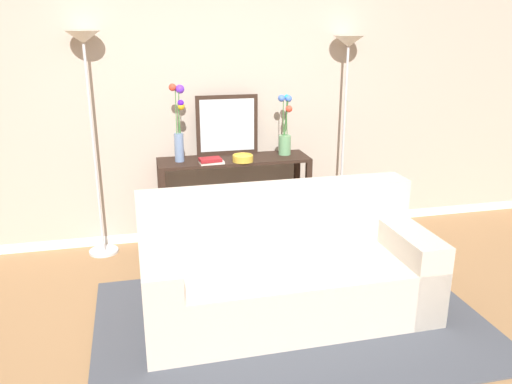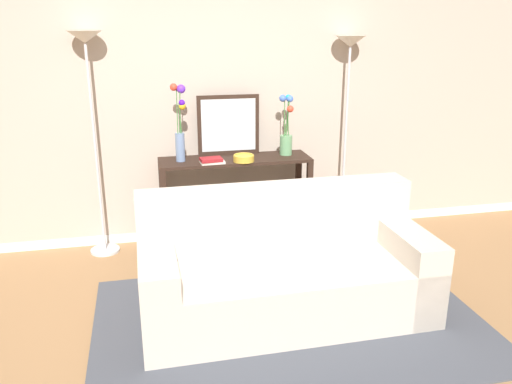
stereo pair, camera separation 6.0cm
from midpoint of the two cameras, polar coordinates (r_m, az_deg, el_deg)
The scene contains 13 objects.
ground_plane at distance 3.52m, azimuth 1.21°, elevation -16.67°, with size 16.00×16.00×0.02m, color #9E754C.
back_wall at distance 4.87m, azimuth -4.31°, elevation 11.67°, with size 12.00×0.15×2.92m.
area_rug at distance 3.75m, azimuth 4.15°, elevation -13.98°, with size 2.67×1.76×0.01m.
couch at distance 3.73m, azimuth 3.55°, elevation -8.70°, with size 2.00×0.89×0.88m.
console_table at distance 4.73m, azimuth -1.92°, elevation 0.69°, with size 1.35×0.39×0.84m.
floor_lamp_left at distance 4.60m, azimuth -17.44°, elevation 11.32°, with size 0.28×0.28×1.93m.
floor_lamp_right at distance 4.97m, azimuth 10.42°, elevation 11.83°, with size 0.28×0.28×1.89m.
wall_mirror at distance 4.76m, azimuth -2.67°, elevation 7.33°, with size 0.56×0.02×0.54m.
vase_tall_flowers at distance 4.54m, azimuth -7.95°, elevation 7.12°, with size 0.13×0.09×0.67m.
vase_short_flowers at distance 4.76m, azimuth 3.71°, elevation 6.48°, with size 0.13×0.11×0.55m.
fruit_bowl at distance 4.55m, azimuth -0.98°, elevation 3.74°, with size 0.18×0.18×0.06m.
book_stack at distance 4.50m, azimuth -4.50°, elevation 3.44°, with size 0.21×0.16×0.05m.
book_row_under_console at distance 4.87m, azimuth -6.10°, elevation -5.56°, with size 0.38×0.18×0.12m.
Camera 2 is at (-0.67, -2.81, 1.99)m, focal length 36.56 mm.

